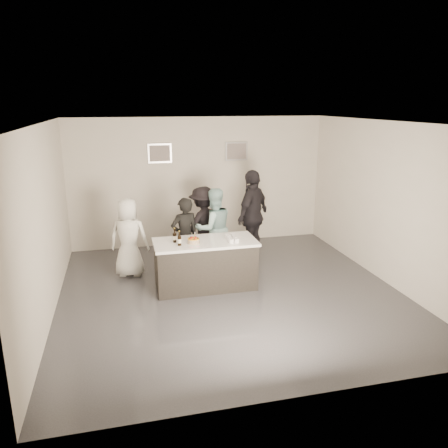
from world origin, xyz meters
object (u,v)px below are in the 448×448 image
(cake, at_px, (194,241))
(person_guest_left, at_px, (129,238))
(bar_counter, at_px, (205,264))
(beer_bottle_b, at_px, (179,238))
(person_guest_back, at_px, (203,224))
(person_main_black, at_px, (185,237))
(beer_bottle_a, at_px, (175,235))
(person_main_blue, at_px, (214,228))
(person_guest_right, at_px, (253,215))

(cake, relative_size, person_guest_left, 0.14)
(bar_counter, height_order, person_guest_left, person_guest_left)
(beer_bottle_b, relative_size, person_guest_back, 0.16)
(person_main_black, height_order, person_guest_back, person_guest_back)
(person_guest_back, bearing_deg, beer_bottle_b, 37.14)
(beer_bottle_a, bearing_deg, person_main_blue, 45.51)
(bar_counter, height_order, beer_bottle_b, beer_bottle_b)
(person_main_blue, relative_size, person_guest_back, 1.02)
(person_main_black, relative_size, person_guest_back, 0.96)
(bar_counter, xyz_separation_m, person_guest_back, (0.24, 1.38, 0.36))
(bar_counter, relative_size, person_guest_back, 1.14)
(cake, distance_m, person_guest_back, 1.54)
(bar_counter, relative_size, beer_bottle_b, 7.15)
(bar_counter, height_order, person_main_black, person_main_black)
(person_guest_left, distance_m, person_guest_right, 2.65)
(person_guest_right, bearing_deg, beer_bottle_b, -6.57)
(person_main_black, distance_m, person_guest_left, 1.09)
(person_main_blue, relative_size, person_guest_right, 0.85)
(bar_counter, height_order, beer_bottle_a, beer_bottle_a)
(beer_bottle_b, xyz_separation_m, person_guest_back, (0.72, 1.54, -0.22))
(bar_counter, distance_m, person_guest_back, 1.45)
(beer_bottle_a, bearing_deg, person_guest_back, 59.85)
(beer_bottle_b, bearing_deg, cake, 16.90)
(person_main_black, bearing_deg, beer_bottle_b, 59.39)
(bar_counter, xyz_separation_m, person_main_black, (-0.27, 0.72, 0.33))
(beer_bottle_b, height_order, person_main_blue, person_main_blue)
(bar_counter, relative_size, person_main_blue, 1.12)
(beer_bottle_a, xyz_separation_m, person_guest_right, (1.83, 1.20, -0.05))
(beer_bottle_b, bearing_deg, beer_bottle_a, 105.47)
(person_guest_right, bearing_deg, person_main_black, -26.14)
(cake, xyz_separation_m, person_main_black, (-0.04, 0.79, -0.16))
(beer_bottle_a, distance_m, beer_bottle_b, 0.21)
(cake, distance_m, person_main_blue, 1.23)
(beer_bottle_b, height_order, person_main_black, person_main_black)
(cake, distance_m, person_guest_left, 1.50)
(cake, xyz_separation_m, beer_bottle_b, (-0.26, -0.08, 0.09))
(person_guest_left, bearing_deg, beer_bottle_a, 148.76)
(person_main_black, bearing_deg, cake, 76.53)
(beer_bottle_a, height_order, person_main_blue, person_main_blue)
(cake, xyz_separation_m, beer_bottle_a, (-0.32, 0.12, 0.09))
(person_guest_left, bearing_deg, person_main_black, -174.16)
(bar_counter, height_order, person_main_blue, person_main_blue)
(person_guest_back, bearing_deg, person_main_black, 25.38)
(cake, xyz_separation_m, person_guest_back, (0.46, 1.46, -0.13))
(bar_counter, relative_size, cake, 8.78)
(bar_counter, relative_size, person_guest_left, 1.20)
(person_main_blue, bearing_deg, person_guest_right, -173.22)
(person_main_blue, distance_m, person_guest_back, 0.43)
(person_guest_left, relative_size, person_guest_right, 0.79)
(person_main_black, xyz_separation_m, person_guest_left, (-1.07, 0.20, -0.00))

